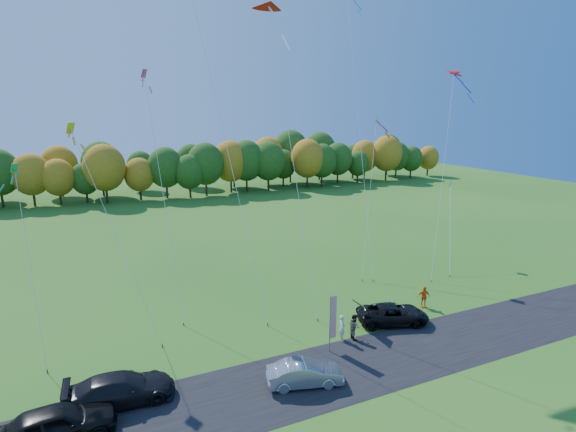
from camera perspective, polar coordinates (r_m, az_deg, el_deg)
name	(u,v)px	position (r m, az deg, el deg)	size (l,w,h in m)	color
ground	(325,336)	(31.35, 4.72, -14.91)	(160.00, 160.00, 0.00)	#255F19
asphalt_strip	(358,366)	(28.40, 8.85, -18.25)	(90.00, 6.00, 0.01)	black
tree_line	(173,197)	(81.55, -14.46, 2.39)	(116.00, 12.00, 10.00)	#1E4711
black_suv	(393,314)	(33.42, 13.17, -12.02)	(2.32, 5.04, 1.40)	black
silver_sedan	(305,373)	(26.16, 2.13, -19.33)	(1.45, 4.17, 1.37)	#AEAEB3
dark_truck_a	(121,389)	(26.24, -20.46, -19.89)	(2.20, 5.41, 1.57)	black
dark_truck_b	(56,424)	(24.83, -27.42, -22.42)	(2.09, 5.19, 1.77)	black
person_tailgate_a	(342,328)	(30.54, 6.89, -13.90)	(0.64, 0.42, 1.76)	silver
person_tailgate_b	(354,326)	(30.87, 8.40, -13.71)	(0.83, 0.64, 1.70)	gray
person_east	(424,297)	(36.49, 16.86, -9.79)	(0.99, 0.41, 1.69)	orange
feather_flag	(332,317)	(28.64, 5.66, -12.62)	(0.50, 0.11, 3.78)	#999999
kite_delta_blue	(218,107)	(33.83, -8.93, 13.49)	(4.51, 12.17, 30.76)	#4C3F33
kite_parafoil_orange	(359,123)	(44.64, 8.98, 11.57)	(6.28, 13.46, 27.60)	#4C3F33
kite_delta_red	(289,126)	(33.78, 0.08, 11.35)	(2.44, 8.91, 23.89)	#4C3F33
kite_parafoil_rainbow	(443,172)	(43.82, 19.12, 5.33)	(7.70, 6.11, 18.85)	#4C3F33
kite_diamond_yellow	(116,235)	(30.93, -21.02, -2.31)	(4.69, 6.33, 14.40)	#4C3F33
kite_diamond_green	(30,265)	(30.25, -29.95, -5.38)	(1.18, 4.22, 12.04)	#4C3F33
kite_diamond_white	(370,196)	(42.11, 10.33, 2.54)	(5.16, 5.87, 14.74)	#4C3F33
kite_diamond_pink	(163,192)	(33.84, -15.62, 2.94)	(1.18, 7.45, 18.11)	#4C3F33
kite_diamond_blue_low	(450,227)	(45.91, 19.88, -1.33)	(4.92, 5.85, 8.18)	#4C3F33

